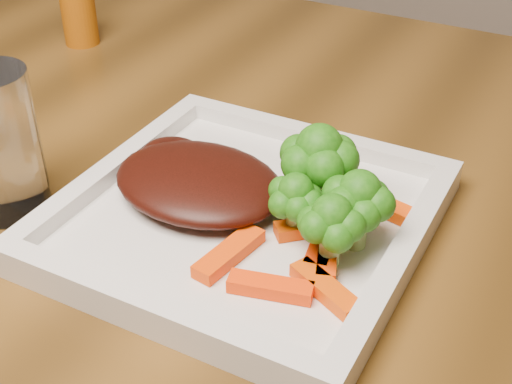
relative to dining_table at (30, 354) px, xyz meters
The scene contains 17 objects.
dining_table is the anchor object (origin of this frame).
plate 0.53m from the dining_table, ahead, with size 0.27×0.27×0.01m, color white.
steak 0.51m from the dining_table, ahead, with size 0.14×0.11×0.03m, color #370D08.
broccoli_0 0.59m from the dining_table, ahead, with size 0.07×0.07×0.07m, color #2D5D0F, non-canonical shape.
broccoli_1 0.62m from the dining_table, ahead, with size 0.06×0.06×0.06m, color #2A5F0F, non-canonical shape.
broccoli_2 0.61m from the dining_table, ahead, with size 0.05×0.05×0.06m, color #307213, non-canonical shape.
broccoli_3 0.58m from the dining_table, ahead, with size 0.05×0.05×0.06m, color #267513, non-canonical shape.
carrot_0 0.59m from the dining_table, 16.43° to the right, with size 0.06×0.02×0.01m, color #FF3904.
carrot_1 0.61m from the dining_table, 13.37° to the right, with size 0.06×0.02×0.01m, color #E74703.
carrot_2 0.55m from the dining_table, 15.62° to the right, with size 0.06×0.02×0.01m, color #F03F03.
carrot_3 0.61m from the dining_table, ahead, with size 0.06×0.02×0.01m, color #FF4804.
carrot_4 0.55m from the dining_table, ahead, with size 0.06×0.02×0.01m, color #FD3304.
carrot_5 0.59m from the dining_table, ahead, with size 0.06×0.02×0.01m, color red.
carrot_6 0.57m from the dining_table, ahead, with size 0.06×0.02×0.01m, color #D33F03.
spice_shaker 0.46m from the dining_table, 88.26° to the left, with size 0.04×0.04×0.09m, color #9F4E08.
drinking_glass 0.48m from the dining_table, 33.20° to the right, with size 0.06×0.06×0.12m, color white.
carrot_7 0.59m from the dining_table, ahead, with size 0.05×0.01×0.01m, color #FF3D04.
Camera 1 is at (0.54, -0.35, 1.09)m, focal length 50.00 mm.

